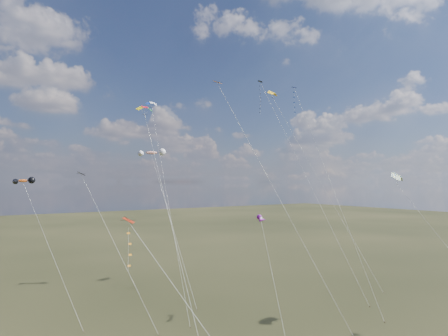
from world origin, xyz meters
TOP-DOWN VIEW (x-y plane):
  - diamond_black_high at (16.01, 28.00)m, footprint 1.61×25.31m
  - diamond_navy_tall at (14.32, 17.29)m, footprint 3.60×19.05m
  - diamond_black_mid at (-17.28, 20.46)m, footprint 6.23×12.16m
  - diamond_red_low at (-20.64, -1.06)m, footprint 7.58×11.19m
  - diamond_orange_center at (-5.11, 3.87)m, footprint 9.80×12.76m
  - parafoil_yellow at (14.23, 23.66)m, footprint 9.90×16.79m
  - parafoil_blue_white at (-3.67, 35.41)m, footprint 6.41×24.78m
  - parafoil_striped at (13.25, -0.63)m, footprint 3.21×15.74m
  - parafoil_tricolor at (-12.10, 18.00)m, footprint 3.59×20.91m
  - novelty_orange_black at (-24.45, 30.17)m, footprint 6.21×13.86m
  - novelty_white_purple at (-0.05, 9.55)m, footprint 4.06×9.38m
  - novelty_redwhite_stripe at (-4.73, 32.92)m, footprint 4.21×17.54m

SIDE VIEW (x-z plane):
  - diamond_red_low at x=-20.64m, z-range 4.50..18.82m
  - novelty_white_purple at x=-0.05m, z-range 5.95..18.78m
  - diamond_black_mid at x=-17.28m, z-range 4.68..22.97m
  - novelty_orange_black at x=-24.45m, z-range 8.24..25.92m
  - parafoil_striped at x=13.25m, z-range 8.55..27.23m
  - diamond_orange_center at x=-5.11m, z-range 5.50..33.81m
  - novelty_redwhite_stripe at x=-4.73m, z-range 10.58..33.19m
  - parafoil_tricolor at x=-12.10m, z-range 12.79..39.88m
  - diamond_navy_tall at x=14.32m, z-range 11.81..44.69m
  - parafoil_blue_white at x=-3.67m, z-range 14.92..46.47m
  - diamond_black_high at x=16.01m, z-range 12.95..49.38m
  - parafoil_yellow at x=14.23m, z-range 15.92..49.39m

